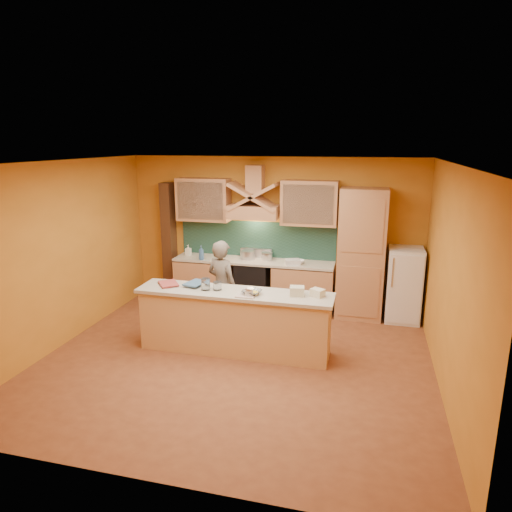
% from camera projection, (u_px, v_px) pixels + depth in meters
% --- Properties ---
extents(floor, '(5.50, 5.00, 0.01)m').
position_uv_depth(floor, '(235.00, 360.00, 6.57)').
color(floor, brown).
rests_on(floor, ground).
extents(ceiling, '(5.50, 5.00, 0.01)m').
position_uv_depth(ceiling, '(233.00, 163.00, 5.88)').
color(ceiling, white).
rests_on(ceiling, wall_back).
extents(wall_back, '(5.50, 0.02, 2.80)m').
position_uv_depth(wall_back, '(273.00, 232.00, 8.58)').
color(wall_back, orange).
rests_on(wall_back, floor).
extents(wall_front, '(5.50, 0.02, 2.80)m').
position_uv_depth(wall_front, '(150.00, 344.00, 3.88)').
color(wall_front, orange).
rests_on(wall_front, floor).
extents(wall_left, '(0.02, 5.00, 2.80)m').
position_uv_depth(wall_left, '(60.00, 255.00, 6.88)').
color(wall_left, orange).
rests_on(wall_left, floor).
extents(wall_right, '(0.02, 5.00, 2.80)m').
position_uv_depth(wall_right, '(450.00, 282.00, 5.57)').
color(wall_right, orange).
rests_on(wall_right, floor).
extents(base_cabinet_left, '(1.10, 0.60, 0.86)m').
position_uv_depth(base_cabinet_left, '(206.00, 281.00, 8.83)').
color(base_cabinet_left, tan).
rests_on(base_cabinet_left, floor).
extents(base_cabinet_right, '(1.10, 0.60, 0.86)m').
position_uv_depth(base_cabinet_right, '(303.00, 289.00, 8.38)').
color(base_cabinet_right, tan).
rests_on(base_cabinet_right, floor).
extents(counter_top, '(3.00, 0.62, 0.04)m').
position_uv_depth(counter_top, '(253.00, 261.00, 8.49)').
color(counter_top, beige).
rests_on(counter_top, base_cabinet_left).
extents(stove, '(0.60, 0.58, 0.90)m').
position_uv_depth(stove, '(253.00, 284.00, 8.60)').
color(stove, black).
rests_on(stove, floor).
extents(backsplash, '(3.00, 0.03, 0.70)m').
position_uv_depth(backsplash, '(257.00, 240.00, 8.67)').
color(backsplash, '#1B3C33').
rests_on(backsplash, wall_back).
extents(range_hood, '(0.92, 0.50, 0.24)m').
position_uv_depth(range_hood, '(254.00, 212.00, 8.31)').
color(range_hood, tan).
rests_on(range_hood, wall_back).
extents(hood_chimney, '(0.30, 0.30, 0.50)m').
position_uv_depth(hood_chimney, '(255.00, 179.00, 8.26)').
color(hood_chimney, tan).
rests_on(hood_chimney, wall_back).
extents(upper_cabinet_left, '(1.00, 0.35, 0.80)m').
position_uv_depth(upper_cabinet_left, '(203.00, 200.00, 8.57)').
color(upper_cabinet_left, tan).
rests_on(upper_cabinet_left, wall_back).
extents(upper_cabinet_right, '(1.00, 0.35, 0.80)m').
position_uv_depth(upper_cabinet_right, '(309.00, 203.00, 8.10)').
color(upper_cabinet_right, tan).
rests_on(upper_cabinet_right, wall_back).
extents(pantry_column, '(0.80, 0.60, 2.30)m').
position_uv_depth(pantry_column, '(361.00, 254.00, 7.96)').
color(pantry_column, tan).
rests_on(pantry_column, floor).
extents(fridge, '(0.58, 0.60, 1.30)m').
position_uv_depth(fridge, '(404.00, 285.00, 7.91)').
color(fridge, white).
rests_on(fridge, floor).
extents(trim_column_left, '(0.20, 0.30, 2.30)m').
position_uv_depth(trim_column_left, '(169.00, 241.00, 8.98)').
color(trim_column_left, '#472816').
rests_on(trim_column_left, floor).
extents(island_body, '(2.80, 0.55, 0.88)m').
position_uv_depth(island_body, '(234.00, 324.00, 6.77)').
color(island_body, '#E1AD73').
rests_on(island_body, floor).
extents(island_top, '(2.90, 0.62, 0.05)m').
position_uv_depth(island_top, '(234.00, 293.00, 6.65)').
color(island_top, beige).
rests_on(island_top, island_body).
extents(person, '(0.66, 0.55, 1.54)m').
position_uv_depth(person, '(222.00, 286.00, 7.43)').
color(person, '#70665B').
rests_on(person, floor).
extents(pot_large, '(0.31, 0.31, 0.16)m').
position_uv_depth(pot_large, '(248.00, 256.00, 8.54)').
color(pot_large, silver).
rests_on(pot_large, stove).
extents(pot_small, '(0.21, 0.21, 0.14)m').
position_uv_depth(pot_small, '(267.00, 257.00, 8.47)').
color(pot_small, silver).
rests_on(pot_small, stove).
extents(soap_bottle_a, '(0.11, 0.11, 0.21)m').
position_uv_depth(soap_bottle_a, '(188.00, 250.00, 8.80)').
color(soap_bottle_a, white).
rests_on(soap_bottle_a, counter_top).
extents(soap_bottle_b, '(0.12, 0.12, 0.27)m').
position_uv_depth(soap_bottle_b, '(201.00, 253.00, 8.47)').
color(soap_bottle_b, '#376199').
rests_on(soap_bottle_b, counter_top).
extents(bowl_back, '(0.26, 0.26, 0.07)m').
position_uv_depth(bowl_back, '(298.00, 262.00, 8.21)').
color(bowl_back, white).
rests_on(bowl_back, counter_top).
extents(dish_rack, '(0.31, 0.28, 0.09)m').
position_uv_depth(dish_rack, '(293.00, 262.00, 8.17)').
color(dish_rack, silver).
rests_on(dish_rack, counter_top).
extents(book_lower, '(0.42, 0.44, 0.03)m').
position_uv_depth(book_lower, '(160.00, 285.00, 6.88)').
color(book_lower, '#A7403B').
rests_on(book_lower, island_top).
extents(book_upper, '(0.34, 0.40, 0.03)m').
position_uv_depth(book_upper, '(189.00, 282.00, 6.96)').
color(book_upper, '#3F648B').
rests_on(book_upper, island_top).
extents(jar_large, '(0.17, 0.17, 0.18)m').
position_uv_depth(jar_large, '(206.00, 284.00, 6.68)').
color(jar_large, silver).
rests_on(jar_large, island_top).
extents(jar_small, '(0.16, 0.16, 0.12)m').
position_uv_depth(jar_small, '(217.00, 286.00, 6.69)').
color(jar_small, silver).
rests_on(jar_small, island_top).
extents(kitchen_scale, '(0.14, 0.14, 0.10)m').
position_uv_depth(kitchen_scale, '(249.00, 293.00, 6.43)').
color(kitchen_scale, white).
rests_on(kitchen_scale, island_top).
extents(mixing_bowl, '(0.33, 0.33, 0.07)m').
position_uv_depth(mixing_bowl, '(252.00, 292.00, 6.50)').
color(mixing_bowl, white).
rests_on(mixing_bowl, island_top).
extents(cloth, '(0.27, 0.20, 0.02)m').
position_uv_depth(cloth, '(246.00, 296.00, 6.42)').
color(cloth, '#C3A7A0').
rests_on(cloth, island_top).
extents(grocery_bag_a, '(0.23, 0.19, 0.13)m').
position_uv_depth(grocery_bag_a, '(297.00, 291.00, 6.45)').
color(grocery_bag_a, beige).
rests_on(grocery_bag_a, island_top).
extents(grocery_bag_b, '(0.22, 0.21, 0.11)m').
position_uv_depth(grocery_bag_b, '(317.00, 293.00, 6.41)').
color(grocery_bag_b, beige).
rests_on(grocery_bag_b, island_top).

